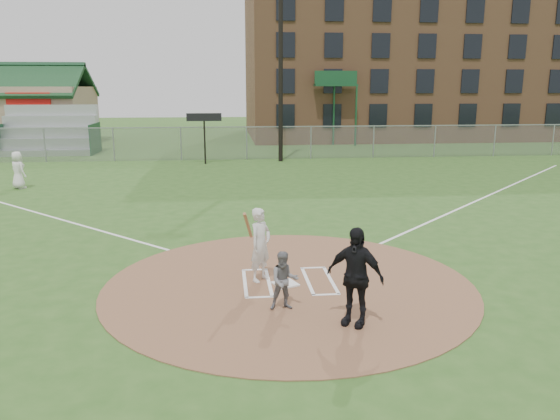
{
  "coord_description": "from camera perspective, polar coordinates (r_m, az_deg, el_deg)",
  "views": [
    {
      "loc": [
        -1.41,
        -11.69,
        4.43
      ],
      "look_at": [
        0.0,
        2.0,
        1.3
      ],
      "focal_mm": 35.0,
      "sensor_mm": 36.0,
      "label": 1
    }
  ],
  "objects": [
    {
      "name": "ground",
      "position": [
        12.58,
        0.94,
        -7.81
      ],
      "size": [
        140.0,
        140.0,
        0.0
      ],
      "primitive_type": "plane",
      "color": "#2D551D",
      "rests_on": "ground"
    },
    {
      "name": "scoreboard_sign",
      "position": [
        31.97,
        -7.93,
        9.03
      ],
      "size": [
        2.0,
        0.1,
        2.93
      ],
      "color": "black",
      "rests_on": "ground"
    },
    {
      "name": "batters_boxes",
      "position": [
        12.71,
        0.86,
        -7.46
      ],
      "size": [
        2.08,
        1.88,
        0.01
      ],
      "color": "white",
      "rests_on": "dirt_circle"
    },
    {
      "name": "foul_line_first",
      "position": [
        23.58,
        20.44,
        1.18
      ],
      "size": [
        17.04,
        17.04,
        0.01
      ],
      "primitive_type": "cube",
      "rotation": [
        0.0,
        0.0,
        -0.79
      ],
      "color": "white",
      "rests_on": "ground"
    },
    {
      "name": "dirt_circle",
      "position": [
        12.58,
        0.94,
        -7.76
      ],
      "size": [
        8.4,
        8.4,
        0.02
      ],
      "primitive_type": "cylinder",
      "color": "brown",
      "rests_on": "ground"
    },
    {
      "name": "foul_line_third",
      "position": [
        22.48,
        -25.49,
        0.19
      ],
      "size": [
        17.04,
        17.04,
        0.01
      ],
      "primitive_type": "cube",
      "rotation": [
        0.0,
        0.0,
        0.79
      ],
      "color": "white",
      "rests_on": "ground"
    },
    {
      "name": "light_pole",
      "position": [
        32.94,
        0.07,
        16.61
      ],
      "size": [
        1.2,
        0.3,
        12.22
      ],
      "color": "black",
      "rests_on": "ground"
    },
    {
      "name": "home_plate",
      "position": [
        12.53,
        0.57,
        -7.72
      ],
      "size": [
        0.65,
        0.65,
        0.03
      ],
      "primitive_type": "cube",
      "rotation": [
        0.0,
        0.0,
        0.4
      ],
      "color": "white",
      "rests_on": "dirt_circle"
    },
    {
      "name": "ondeck_player",
      "position": [
        26.69,
        -25.71,
        3.78
      ],
      "size": [
        0.95,
        0.92,
        1.65
      ],
      "primitive_type": "imported",
      "rotation": [
        0.0,
        0.0,
        2.45
      ],
      "color": "white",
      "rests_on": "ground"
    },
    {
      "name": "clubhouse",
      "position": [
        47.71,
        -26.59,
        9.03
      ],
      "size": [
        12.2,
        8.71,
        6.23
      ],
      "color": "tan",
      "rests_on": "ground"
    },
    {
      "name": "bleachers",
      "position": [
        39.72,
        -23.06,
        7.7
      ],
      "size": [
        6.08,
        3.2,
        3.2
      ],
      "color": "#B7BABF",
      "rests_on": "ground"
    },
    {
      "name": "batter_at_plate",
      "position": [
        12.53,
        -2.06,
        -3.63
      ],
      "size": [
        0.79,
        1.07,
        1.78
      ],
      "color": "silver",
      "rests_on": "dirt_circle"
    },
    {
      "name": "outfield_fence",
      "position": [
        33.89,
        -3.5,
        7.01
      ],
      "size": [
        56.08,
        0.08,
        2.03
      ],
      "color": "slate",
      "rests_on": "ground"
    },
    {
      "name": "brick_warehouse",
      "position": [
        52.71,
        13.94,
        15.79
      ],
      "size": [
        30.0,
        17.17,
        15.0
      ],
      "color": "#8E5C3D",
      "rests_on": "ground"
    },
    {
      "name": "umpire",
      "position": [
        10.33,
        7.83,
        -6.88
      ],
      "size": [
        1.18,
        1.02,
        1.9
      ],
      "primitive_type": "imported",
      "rotation": [
        0.0,
        0.0,
        -0.61
      ],
      "color": "black",
      "rests_on": "dirt_circle"
    },
    {
      "name": "catcher",
      "position": [
        11.02,
        0.45,
        -7.4
      ],
      "size": [
        0.61,
        0.49,
        1.2
      ],
      "primitive_type": "imported",
      "rotation": [
        0.0,
        0.0,
        0.05
      ],
      "color": "slate",
      "rests_on": "dirt_circle"
    }
  ]
}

